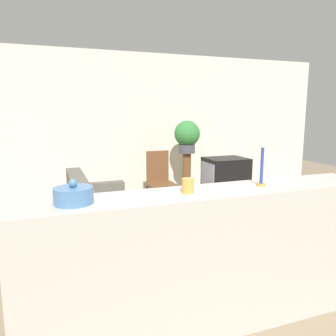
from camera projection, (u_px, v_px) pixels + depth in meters
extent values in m
plane|color=gray|center=(180.00, 287.00, 3.08)|extent=(14.00, 14.00, 0.00)
cube|color=silver|center=(110.00, 127.00, 6.02)|extent=(9.00, 0.06, 2.70)
cube|color=#605B51|center=(108.00, 229.00, 4.01)|extent=(0.83, 2.07, 0.43)
cube|color=#605B51|center=(81.00, 198.00, 3.83)|extent=(0.20, 2.07, 0.39)
cube|color=#605B51|center=(126.00, 254.00, 3.11)|extent=(0.83, 0.16, 0.59)
cube|color=#605B51|center=(97.00, 202.00, 4.88)|extent=(0.83, 0.16, 0.59)
cube|color=brown|center=(225.00, 205.00, 5.00)|extent=(0.85, 0.51, 0.43)
cube|color=black|center=(226.00, 175.00, 4.92)|extent=(0.60, 0.49, 0.51)
cube|color=#939EB2|center=(208.00, 176.00, 4.82)|extent=(0.02, 0.40, 0.40)
cube|color=brown|center=(161.00, 185.00, 5.55)|extent=(0.44, 0.44, 0.04)
cube|color=brown|center=(158.00, 166.00, 5.68)|extent=(0.40, 0.04, 0.53)
cylinder|color=brown|center=(154.00, 201.00, 5.34)|extent=(0.04, 0.04, 0.39)
cylinder|color=brown|center=(176.00, 198.00, 5.47)|extent=(0.04, 0.04, 0.39)
cylinder|color=brown|center=(148.00, 195.00, 5.69)|extent=(0.04, 0.04, 0.39)
cylinder|color=brown|center=(168.00, 193.00, 5.82)|extent=(0.04, 0.04, 0.39)
cylinder|color=brown|center=(187.00, 176.00, 6.06)|extent=(0.15, 0.15, 0.88)
cylinder|color=#4C4C51|center=(187.00, 149.00, 5.97)|extent=(0.30, 0.30, 0.15)
sphere|color=#38843D|center=(187.00, 134.00, 5.92)|extent=(0.47, 0.47, 0.47)
cube|color=beige|center=(210.00, 259.00, 2.47)|extent=(2.76, 0.44, 1.07)
cylinder|color=#4C7AAD|center=(73.00, 195.00, 2.04)|extent=(0.24, 0.24, 0.10)
sphere|color=#4C7AAD|center=(73.00, 183.00, 2.02)|extent=(0.05, 0.05, 0.05)
cylinder|color=gold|center=(188.00, 186.00, 2.30)|extent=(0.09, 0.09, 0.10)
cylinder|color=#B7933D|center=(261.00, 185.00, 2.52)|extent=(0.07, 0.07, 0.02)
cylinder|color=#2D3D9E|center=(262.00, 166.00, 2.49)|extent=(0.02, 0.02, 0.28)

